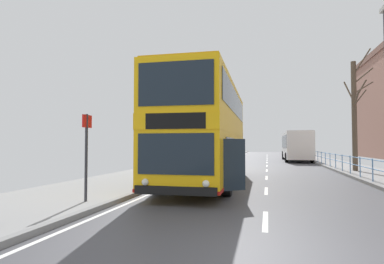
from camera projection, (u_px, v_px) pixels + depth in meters
The scene contains 6 objects.
ground at pixel (216, 255), 4.90m from camera, with size 15.80×140.00×0.20m.
double_decker_bus_main at pixel (208, 132), 14.26m from camera, with size 3.35×11.14×4.35m.
background_bus_far_lane at pixel (296, 145), 33.77m from camera, with size 2.62×10.48×3.01m.
pedestrian_railing_far_kerb at pixel (360, 163), 15.58m from camera, with size 0.05×30.74×0.98m.
bus_stop_sign_near at pixel (86, 147), 9.00m from camera, with size 0.08×0.44×2.45m.
bare_tree_far_01 at pixel (355, 112), 19.51m from camera, with size 1.51×3.06×7.35m.
Camera 1 is at (0.06, -4.92, 1.73)m, focal length 29.93 mm.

